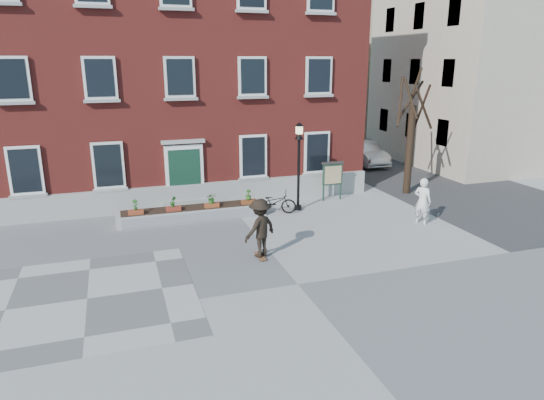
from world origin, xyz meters
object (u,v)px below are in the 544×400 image
object	(u,v)px
bicycle	(274,202)
lamp_post	(299,154)
parked_car	(363,153)
notice_board	(333,174)
skateboarder	(260,228)
bystander	(422,201)

from	to	relation	value
bicycle	lamp_post	distance (m)	2.36
parked_car	lamp_post	bearing A→B (deg)	-132.24
notice_board	skateboarder	distance (m)	7.82
parked_car	notice_board	size ratio (longest dim) A/B	2.45
parked_car	lamp_post	xyz separation A→B (m)	(-7.58, -7.96, 1.78)
lamp_post	notice_board	world-z (taller)	lamp_post
bystander	skateboarder	distance (m)	7.45
parked_car	bystander	bearing A→B (deg)	-105.66
parked_car	bystander	size ratio (longest dim) A/B	2.37
notice_board	bystander	bearing A→B (deg)	-65.58
bystander	lamp_post	xyz separation A→B (m)	(-4.10, 3.40, 1.57)
skateboarder	parked_car	bearing A→B (deg)	49.63
parked_car	notice_board	distance (m)	8.89
bicycle	notice_board	xyz separation A→B (m)	(3.31, 1.12, 0.76)
lamp_post	skateboarder	size ratio (longest dim) A/B	1.88
notice_board	parked_car	bearing A→B (deg)	52.04
skateboarder	notice_board	bearing A→B (deg)	46.90
bystander	lamp_post	size ratio (longest dim) A/B	0.49
lamp_post	skateboarder	distance (m)	5.92
bicycle	lamp_post	xyz separation A→B (m)	(1.19, 0.16, 2.04)
notice_board	skateboarder	xyz separation A→B (m)	(-5.34, -5.71, -0.19)
bicycle	lamp_post	world-z (taller)	lamp_post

